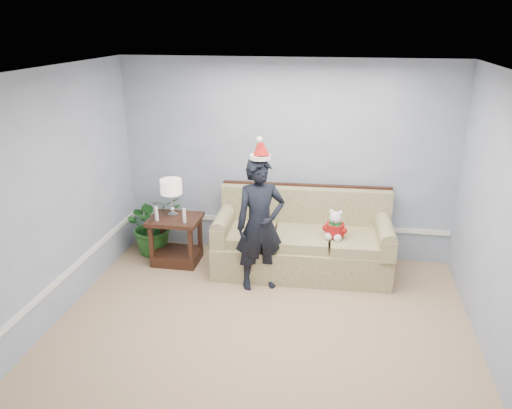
{
  "coord_description": "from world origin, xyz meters",
  "views": [
    {
      "loc": [
        0.74,
        -3.99,
        3.13
      ],
      "look_at": [
        -0.24,
        1.55,
        1.05
      ],
      "focal_mm": 35.0,
      "sensor_mm": 36.0,
      "label": 1
    }
  ],
  "objects_px": {
    "side_table": "(177,245)",
    "table_lamp": "(171,188)",
    "teddy_bear": "(335,228)",
    "sofa": "(302,242)",
    "man": "(260,225)",
    "houseplant": "(154,224)"
  },
  "relations": [
    {
      "from": "sofa",
      "to": "teddy_bear",
      "type": "height_order",
      "value": "sofa"
    },
    {
      "from": "table_lamp",
      "to": "man",
      "type": "bearing_deg",
      "value": -22.3
    },
    {
      "from": "side_table",
      "to": "teddy_bear",
      "type": "xyz_separation_m",
      "value": [
        2.12,
        -0.09,
        0.44
      ]
    },
    {
      "from": "table_lamp",
      "to": "side_table",
      "type": "bearing_deg",
      "value": -50.99
    },
    {
      "from": "teddy_bear",
      "to": "side_table",
      "type": "bearing_deg",
      "value": -170.99
    },
    {
      "from": "side_table",
      "to": "teddy_bear",
      "type": "relative_size",
      "value": 1.79
    },
    {
      "from": "table_lamp",
      "to": "teddy_bear",
      "type": "distance_m",
      "value": 2.21
    },
    {
      "from": "table_lamp",
      "to": "houseplant",
      "type": "xyz_separation_m",
      "value": [
        -0.36,
        0.17,
        -0.61
      ]
    },
    {
      "from": "teddy_bear",
      "to": "sofa",
      "type": "bearing_deg",
      "value": 166.3
    },
    {
      "from": "houseplant",
      "to": "man",
      "type": "height_order",
      "value": "man"
    },
    {
      "from": "side_table",
      "to": "teddy_bear",
      "type": "height_order",
      "value": "teddy_bear"
    },
    {
      "from": "houseplant",
      "to": "man",
      "type": "distance_m",
      "value": 1.83
    },
    {
      "from": "sofa",
      "to": "table_lamp",
      "type": "xyz_separation_m",
      "value": [
        -1.76,
        -0.04,
        0.66
      ]
    },
    {
      "from": "teddy_bear",
      "to": "houseplant",
      "type": "bearing_deg",
      "value": -175.83
    },
    {
      "from": "side_table",
      "to": "table_lamp",
      "type": "relative_size",
      "value": 1.32
    },
    {
      "from": "side_table",
      "to": "man",
      "type": "relative_size",
      "value": 0.41
    },
    {
      "from": "side_table",
      "to": "sofa",
      "type": "bearing_deg",
      "value": 3.61
    },
    {
      "from": "man",
      "to": "table_lamp",
      "type": "bearing_deg",
      "value": 134.82
    },
    {
      "from": "side_table",
      "to": "table_lamp",
      "type": "xyz_separation_m",
      "value": [
        -0.05,
        0.06,
        0.79
      ]
    },
    {
      "from": "side_table",
      "to": "man",
      "type": "bearing_deg",
      "value": -20.62
    },
    {
      "from": "sofa",
      "to": "side_table",
      "type": "relative_size",
      "value": 3.41
    },
    {
      "from": "side_table",
      "to": "houseplant",
      "type": "relative_size",
      "value": 0.78
    }
  ]
}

